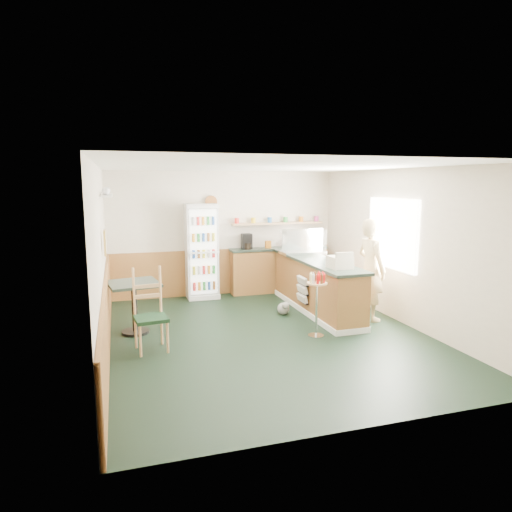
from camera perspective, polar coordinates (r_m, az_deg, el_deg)
name	(u,v)px	position (r m, az deg, el deg)	size (l,w,h in m)	color
ground	(267,335)	(7.55, 1.40, -9.83)	(6.00, 6.00, 0.00)	black
room_envelope	(241,238)	(7.83, -1.83, 2.32)	(5.04, 6.02, 2.72)	beige
service_counter	(316,288)	(8.86, 7.53, -3.93)	(0.68, 3.01, 1.01)	olive
back_counter	(278,268)	(10.35, 2.76, -1.48)	(2.24, 0.42, 1.69)	olive
drinks_fridge	(202,251)	(9.77, -6.80, 0.58)	(0.67, 0.55, 2.02)	silver
display_case	(303,242)	(9.36, 5.84, 1.78)	(0.89, 0.46, 0.50)	silver
cash_register	(340,262)	(7.92, 10.41, -0.77)	(0.35, 0.37, 0.20)	beige
shopkeeper	(371,270)	(8.41, 14.19, -1.66)	(0.61, 0.44, 1.84)	tan
condiment_stand	(317,294)	(7.36, 7.61, -4.71)	(0.33, 0.33, 1.03)	silver
newspaper_rack	(302,290)	(8.57, 5.82, -4.24)	(0.09, 0.41, 0.49)	black
cafe_table	(134,297)	(7.72, -15.00, -5.03)	(0.90, 0.90, 0.86)	black
cafe_chair	(150,307)	(6.97, -13.11, -6.21)	(0.51, 0.51, 1.22)	black
dog_doorstop	(284,308)	(8.62, 3.48, -6.53)	(0.22, 0.29, 0.27)	gray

